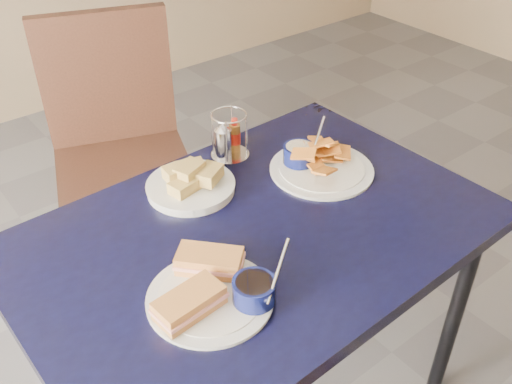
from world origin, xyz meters
TOP-DOWN VIEW (x-y plane):
  - dining_table at (-0.14, 0.12)m, footprint 1.16×0.79m
  - chair_far at (-0.10, 1.03)m, footprint 0.59×0.59m
  - sandwich_plate at (-0.34, -0.00)m, footprint 0.30×0.28m
  - plantain_plate at (0.15, 0.22)m, footprint 0.29×0.29m
  - bread_basket at (-0.17, 0.34)m, footprint 0.23×0.23m
  - condiment_caddy at (0.00, 0.42)m, footprint 0.11×0.11m

SIDE VIEW (x-z plane):
  - chair_far at x=-0.10m, z-range 0.07..1.06m
  - dining_table at x=-0.14m, z-range 0.30..1.05m
  - plantain_plate at x=0.15m, z-range 0.71..0.83m
  - sandwich_plate at x=-0.34m, z-range 0.72..0.83m
  - bread_basket at x=-0.17m, z-range 0.74..0.82m
  - condiment_caddy at x=0.00m, z-range 0.74..0.87m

